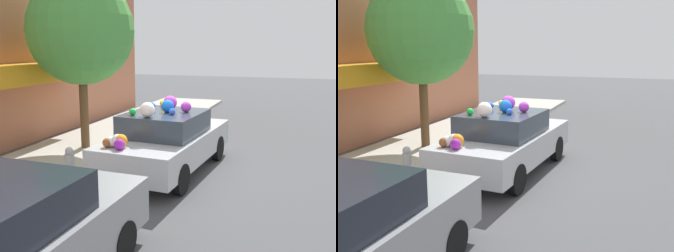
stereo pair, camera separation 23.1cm
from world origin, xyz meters
The scene contains 6 objects.
ground_plane centered at (0.00, 0.00, 0.00)m, with size 60.00×60.00×0.00m, color #4C4C4F.
sidewalk_curb centered at (0.00, 2.70, 0.06)m, with size 24.00×3.20×0.12m.
street_tree centered at (0.90, 2.73, 3.34)m, with size 2.91×2.91×4.68m.
fire_hydrant centered at (-1.59, 1.61, 0.47)m, with size 0.20×0.20×0.70m.
art_car centered at (-0.02, -0.07, 0.78)m, with size 4.40×2.10×1.78m.
parked_car_plain centered at (-5.31, -0.01, 0.75)m, with size 4.09×1.83×1.48m.
Camera 1 is at (-8.55, -3.09, 2.94)m, focal length 42.00 mm.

